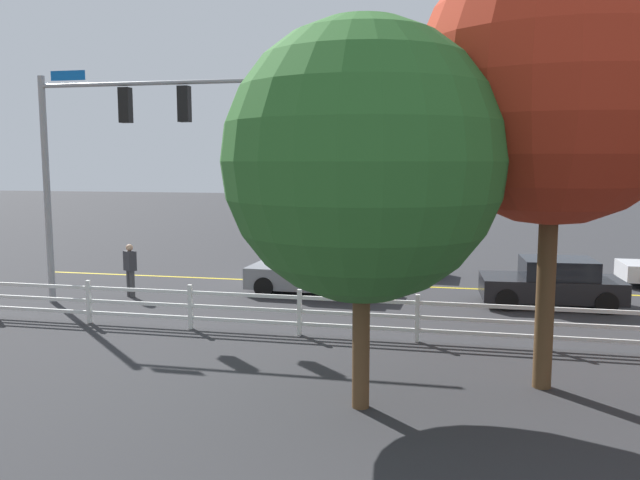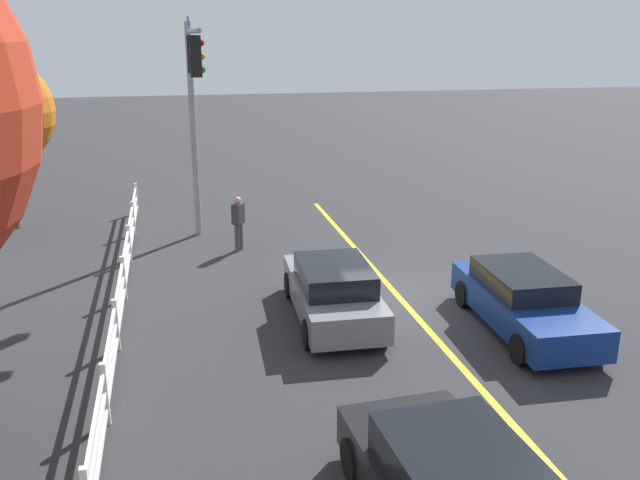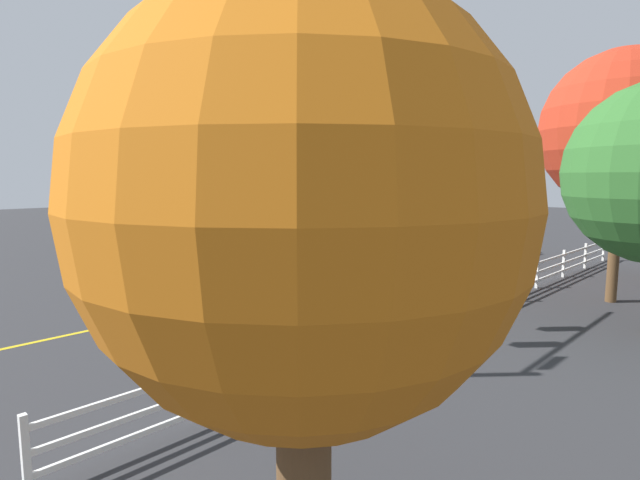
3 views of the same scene
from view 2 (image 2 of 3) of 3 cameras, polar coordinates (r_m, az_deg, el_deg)
name	(u,v)px [view 2 (image 2 of 3)]	position (r m, az deg, el deg)	size (l,w,h in m)	color
ground_plane	(399,297)	(17.33, 6.67, -4.80)	(120.00, 120.00, 0.00)	#2D2D30
lane_center_stripe	(464,370)	(13.97, 12.11, -10.72)	(28.00, 0.16, 0.01)	gold
signal_assembly	(194,91)	(20.13, -10.66, 12.33)	(6.94, 0.38, 6.91)	gray
car_0	(333,291)	(15.70, 1.11, -4.34)	(4.41, 1.98, 1.41)	slate
car_2	(524,301)	(15.84, 16.87, -4.96)	(4.59, 2.00, 1.37)	navy
pedestrian	(238,221)	(20.74, -6.94, 1.60)	(0.48, 0.44, 1.69)	#3F3F42
white_rail_fence	(111,355)	(13.54, -17.29, -9.25)	(26.10, 0.10, 1.15)	white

